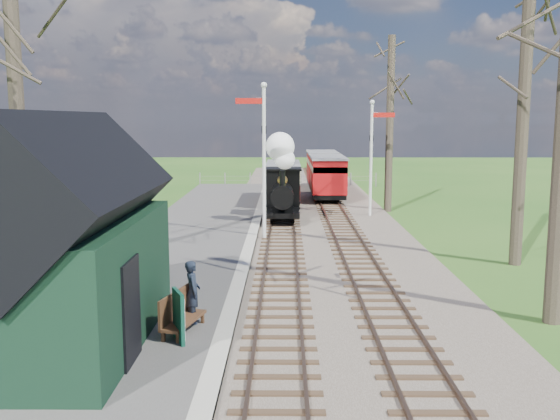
# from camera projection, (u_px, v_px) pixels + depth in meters

# --- Properties ---
(distant_hills) EXTENTS (114.40, 48.00, 22.02)m
(distant_hills) POSITION_uv_depth(u_px,v_px,m) (296.00, 295.00, 75.03)
(distant_hills) COLOR #385B23
(distant_hills) RESTS_ON ground
(ballast_bed) EXTENTS (8.00, 60.00, 0.10)m
(ballast_bed) POSITION_uv_depth(u_px,v_px,m) (309.00, 216.00, 30.74)
(ballast_bed) COLOR brown
(ballast_bed) RESTS_ON ground
(track_near) EXTENTS (1.60, 60.00, 0.15)m
(track_near) POSITION_uv_depth(u_px,v_px,m) (283.00, 215.00, 30.75)
(track_near) COLOR brown
(track_near) RESTS_ON ground
(track_far) EXTENTS (1.60, 60.00, 0.15)m
(track_far) POSITION_uv_depth(u_px,v_px,m) (335.00, 215.00, 30.72)
(track_far) COLOR brown
(track_far) RESTS_ON ground
(platform) EXTENTS (5.00, 44.00, 0.20)m
(platform) POSITION_uv_depth(u_px,v_px,m) (186.00, 249.00, 22.86)
(platform) COLOR #474442
(platform) RESTS_ON ground
(coping_strip) EXTENTS (0.40, 44.00, 0.21)m
(coping_strip) POSITION_uv_depth(u_px,v_px,m) (249.00, 249.00, 22.84)
(coping_strip) COLOR #B2AD9E
(coping_strip) RESTS_ON ground
(station_shed) EXTENTS (3.25, 6.30, 4.78)m
(station_shed) POSITION_uv_depth(u_px,v_px,m) (67.00, 246.00, 12.66)
(station_shed) COLOR black
(station_shed) RESTS_ON platform
(semaphore_near) EXTENTS (1.22, 0.24, 6.22)m
(semaphore_near) POSITION_uv_depth(u_px,v_px,m) (262.00, 150.00, 24.31)
(semaphore_near) COLOR silver
(semaphore_near) RESTS_ON ground
(semaphore_far) EXTENTS (1.22, 0.24, 5.72)m
(semaphore_far) POSITION_uv_depth(u_px,v_px,m) (373.00, 149.00, 30.24)
(semaphore_far) COLOR silver
(semaphore_far) RESTS_ON ground
(bare_trees) EXTENTS (15.51, 22.39, 12.00)m
(bare_trees) POSITION_uv_depth(u_px,v_px,m) (326.00, 105.00, 18.22)
(bare_trees) COLOR #382D23
(bare_trees) RESTS_ON ground
(fence_line) EXTENTS (12.60, 0.08, 1.00)m
(fence_line) POSITION_uv_depth(u_px,v_px,m) (288.00, 179.00, 44.53)
(fence_line) COLOR slate
(fence_line) RESTS_ON ground
(locomotive) EXTENTS (1.62, 3.78, 4.05)m
(locomotive) POSITION_uv_depth(u_px,v_px,m) (282.00, 183.00, 28.68)
(locomotive) COLOR black
(locomotive) RESTS_ON ground
(coach) EXTENTS (1.89, 6.48, 1.99)m
(coach) POSITION_uv_depth(u_px,v_px,m) (283.00, 181.00, 34.74)
(coach) COLOR black
(coach) RESTS_ON ground
(red_carriage_a) EXTENTS (2.01, 4.98, 2.12)m
(red_carriage_a) POSITION_uv_depth(u_px,v_px,m) (327.00, 176.00, 36.55)
(red_carriage_a) COLOR black
(red_carriage_a) RESTS_ON ground
(red_carriage_b) EXTENTS (2.01, 4.98, 2.12)m
(red_carriage_b) POSITION_uv_depth(u_px,v_px,m) (322.00, 169.00, 41.99)
(red_carriage_b) COLOR black
(red_carriage_b) RESTS_ON ground
(sign_board) EXTENTS (0.37, 0.71, 1.08)m
(sign_board) POSITION_uv_depth(u_px,v_px,m) (179.00, 316.00, 13.00)
(sign_board) COLOR #0E4331
(sign_board) RESTS_ON platform
(bench) EXTENTS (0.83, 1.61, 0.89)m
(bench) POSITION_uv_depth(u_px,v_px,m) (179.00, 313.00, 13.60)
(bench) COLOR #4A2D1A
(bench) RESTS_ON platform
(person) EXTENTS (0.46, 0.59, 1.45)m
(person) POSITION_uv_depth(u_px,v_px,m) (193.00, 292.00, 14.16)
(person) COLOR #1B2231
(person) RESTS_ON platform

